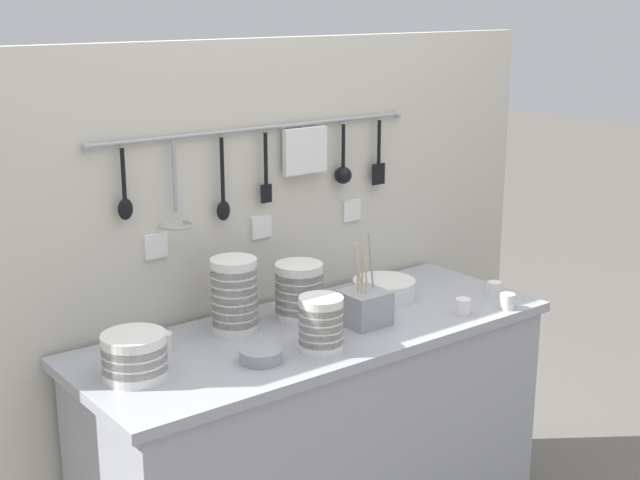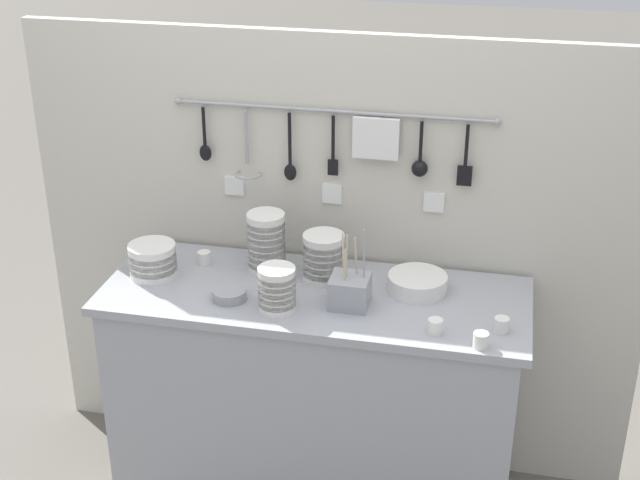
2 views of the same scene
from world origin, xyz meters
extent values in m
cube|color=#9EA0A8|center=(0.00, 0.00, 0.85)|extent=(1.44, 0.54, 0.03)
cube|color=#9EA0A8|center=(0.00, 0.00, 0.42)|extent=(1.38, 0.52, 0.83)
cube|color=beige|center=(0.00, 0.31, 0.84)|extent=(2.24, 0.04, 1.67)
cylinder|color=#93969E|center=(0.00, 0.27, 1.41)|extent=(1.10, 0.01, 0.01)
sphere|color=#93969E|center=(-0.55, 0.27, 1.41)|extent=(0.02, 0.02, 0.02)
sphere|color=#93969E|center=(0.55, 0.27, 1.41)|extent=(0.02, 0.02, 0.02)
cylinder|color=black|center=(-0.45, 0.26, 1.33)|extent=(0.01, 0.01, 0.14)
ellipsoid|color=black|center=(-0.45, 0.26, 1.23)|extent=(0.04, 0.02, 0.06)
cylinder|color=#93969E|center=(-0.45, 0.27, 1.40)|extent=(0.01, 0.01, 0.02)
cylinder|color=#93969E|center=(-0.30, 0.26, 1.30)|extent=(0.01, 0.01, 0.20)
torus|color=#93969E|center=(-0.30, 0.26, 1.16)|extent=(0.10, 0.10, 0.01)
cylinder|color=#93969E|center=(-0.30, 0.27, 1.40)|extent=(0.01, 0.01, 0.02)
cylinder|color=black|center=(-0.15, 0.26, 1.30)|extent=(0.01, 0.01, 0.19)
ellipsoid|color=black|center=(-0.15, 0.26, 1.18)|extent=(0.04, 0.02, 0.06)
cylinder|color=#93969E|center=(-0.15, 0.27, 1.40)|extent=(0.01, 0.01, 0.02)
cylinder|color=black|center=(0.01, 0.26, 1.32)|extent=(0.01, 0.01, 0.16)
cube|color=black|center=(0.01, 0.26, 1.21)|extent=(0.04, 0.01, 0.06)
cylinder|color=#93969E|center=(0.01, 0.27, 1.40)|extent=(0.01, 0.01, 0.02)
cube|color=silver|center=(0.15, 0.26, 1.33)|extent=(0.16, 0.02, 0.14)
cylinder|color=#93969E|center=(0.15, 0.27, 1.40)|extent=(0.01, 0.01, 0.02)
cylinder|color=black|center=(0.31, 0.26, 1.33)|extent=(0.01, 0.01, 0.14)
sphere|color=black|center=(0.31, 0.26, 1.23)|extent=(0.06, 0.06, 0.06)
cylinder|color=#93969E|center=(0.31, 0.27, 1.40)|extent=(0.01, 0.01, 0.02)
cylinder|color=black|center=(0.46, 0.26, 1.32)|extent=(0.01, 0.01, 0.15)
cube|color=black|center=(0.46, 0.26, 1.22)|extent=(0.05, 0.01, 0.07)
cylinder|color=#93969E|center=(0.46, 0.27, 1.40)|extent=(0.01, 0.01, 0.02)
cube|color=white|center=(-0.36, 0.28, 1.11)|extent=(0.07, 0.01, 0.07)
cube|color=white|center=(0.00, 0.28, 1.11)|extent=(0.07, 0.01, 0.07)
cube|color=white|center=(0.36, 0.28, 1.11)|extent=(0.07, 0.01, 0.07)
cylinder|color=silver|center=(-0.20, 0.12, 0.88)|extent=(0.13, 0.13, 0.04)
cylinder|color=silver|center=(-0.20, 0.12, 0.91)|extent=(0.13, 0.13, 0.04)
cylinder|color=silver|center=(-0.20, 0.12, 0.93)|extent=(0.13, 0.13, 0.04)
cylinder|color=silver|center=(-0.20, 0.12, 0.96)|extent=(0.13, 0.13, 0.04)
cylinder|color=silver|center=(-0.20, 0.12, 0.98)|extent=(0.13, 0.13, 0.04)
cylinder|color=silver|center=(-0.20, 0.12, 1.00)|extent=(0.13, 0.13, 0.04)
cylinder|color=silver|center=(-0.20, 0.12, 1.03)|extent=(0.13, 0.13, 0.04)
cylinder|color=silver|center=(-0.20, 0.12, 1.05)|extent=(0.13, 0.13, 0.04)
cylinder|color=silver|center=(-0.57, 0.00, 0.88)|extent=(0.16, 0.16, 0.04)
cylinder|color=silver|center=(-0.57, 0.00, 0.91)|extent=(0.16, 0.16, 0.04)
cylinder|color=silver|center=(-0.57, 0.00, 0.93)|extent=(0.16, 0.16, 0.04)
cylinder|color=silver|center=(-0.57, 0.00, 0.96)|extent=(0.16, 0.16, 0.04)
cylinder|color=silver|center=(-0.09, -0.14, 0.88)|extent=(0.12, 0.12, 0.04)
cylinder|color=silver|center=(-0.09, -0.14, 0.90)|extent=(0.12, 0.12, 0.04)
cylinder|color=silver|center=(-0.09, -0.14, 0.92)|extent=(0.12, 0.12, 0.04)
cylinder|color=silver|center=(-0.09, -0.14, 0.95)|extent=(0.12, 0.12, 0.04)
cylinder|color=silver|center=(-0.09, -0.14, 0.97)|extent=(0.12, 0.12, 0.04)
cylinder|color=silver|center=(-0.09, -0.14, 0.99)|extent=(0.12, 0.12, 0.04)
cylinder|color=silver|center=(0.01, 0.10, 0.88)|extent=(0.14, 0.14, 0.05)
cylinder|color=silver|center=(0.01, 0.10, 0.91)|extent=(0.14, 0.14, 0.05)
cylinder|color=silver|center=(0.01, 0.10, 0.93)|extent=(0.14, 0.14, 0.05)
cylinder|color=silver|center=(0.01, 0.10, 0.96)|extent=(0.14, 0.14, 0.05)
cylinder|color=silver|center=(0.01, 0.10, 0.98)|extent=(0.14, 0.14, 0.05)
cylinder|color=silver|center=(0.01, 0.10, 1.01)|extent=(0.14, 0.14, 0.05)
cylinder|color=silver|center=(0.34, 0.09, 0.86)|extent=(0.20, 0.20, 0.01)
cylinder|color=silver|center=(0.34, 0.09, 0.87)|extent=(0.20, 0.20, 0.01)
cylinder|color=silver|center=(0.34, 0.09, 0.88)|extent=(0.20, 0.20, 0.01)
cylinder|color=silver|center=(0.34, 0.09, 0.89)|extent=(0.20, 0.20, 0.01)
cylinder|color=silver|center=(0.34, 0.09, 0.90)|extent=(0.20, 0.20, 0.01)
cylinder|color=silver|center=(0.34, 0.09, 0.91)|extent=(0.20, 0.20, 0.01)
cylinder|color=#93969E|center=(-0.27, -0.10, 0.88)|extent=(0.11, 0.11, 0.03)
cube|color=#93969E|center=(0.13, -0.06, 0.91)|extent=(0.13, 0.13, 0.10)
cylinder|color=#C6B793|center=(0.12, -0.08, 0.99)|extent=(0.01, 0.01, 0.16)
cylinder|color=#93969E|center=(0.17, -0.04, 1.02)|extent=(0.01, 0.03, 0.21)
cylinder|color=#C6B793|center=(0.12, -0.04, 1.01)|extent=(0.01, 0.01, 0.19)
cylinder|color=#C6B793|center=(0.15, -0.03, 1.00)|extent=(0.01, 0.03, 0.18)
cylinder|color=#C6B793|center=(0.11, -0.06, 1.01)|extent=(0.02, 0.03, 0.20)
cylinder|color=silver|center=(0.56, -0.23, 0.88)|extent=(0.05, 0.05, 0.05)
cylinder|color=silver|center=(0.62, -0.12, 0.88)|extent=(0.05, 0.05, 0.05)
cylinder|color=silver|center=(0.42, -0.18, 0.88)|extent=(0.05, 0.05, 0.05)
cylinder|color=silver|center=(-0.43, 0.12, 0.88)|extent=(0.05, 0.05, 0.05)
camera|label=1|loc=(-1.47, -1.92, 1.79)|focal=50.00mm
camera|label=2|loc=(0.59, -2.56, 2.30)|focal=50.00mm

